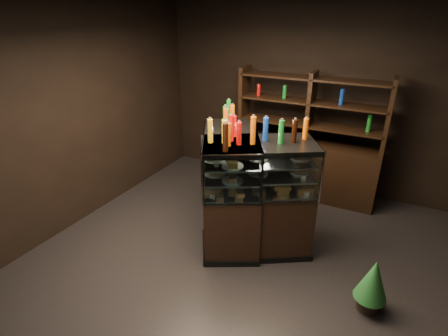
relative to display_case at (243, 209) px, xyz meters
The scene contains 7 objects.
ground 0.65m from the display_case, 65.36° to the right, with size 5.00×5.00×0.00m, color black.
room_shell 1.52m from the display_case, 65.36° to the right, with size 5.02×5.02×3.01m.
display_case is the anchor object (origin of this frame).
food_display 0.61m from the display_case, 105.13° to the right, with size 1.36×1.16×0.45m.
bottles_top 1.10m from the display_case, 74.87° to the left, with size 1.19×1.02×0.30m.
potted_conifer 1.70m from the display_case, 15.62° to the right, with size 0.32×0.32×0.69m.
back_shelving 1.69m from the display_case, 78.40° to the left, with size 2.23×0.45×2.00m.
Camera 1 is at (1.38, -3.11, 2.83)m, focal length 28.00 mm.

